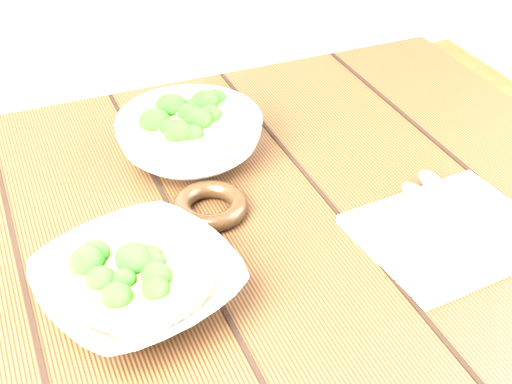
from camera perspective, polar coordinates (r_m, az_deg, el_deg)
The scene contains 7 objects.
table at distance 0.99m, azimuth -4.32°, elevation -8.32°, with size 1.20×0.80×0.75m.
soup_bowl_front at distance 0.80m, azimuth -9.38°, elevation -7.21°, with size 0.26×0.26×0.06m.
soup_bowl_back at distance 1.03m, azimuth -5.30°, elevation 4.48°, with size 0.27×0.27×0.08m.
trivet at distance 0.93m, azimuth -3.68°, elevation -1.12°, with size 0.10×0.10×0.02m, color black.
napkin at distance 0.93m, azimuth 15.27°, elevation -3.17°, with size 0.22×0.18×0.01m, color beige.
spoon_left at distance 0.94m, azimuth 13.47°, elevation -1.33°, with size 0.05×0.18×0.01m.
spoon_right at distance 0.97m, azimuth 14.83°, elevation -0.29°, with size 0.04×0.18×0.01m.
Camera 1 is at (-0.21, -0.68, 1.32)m, focal length 50.00 mm.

